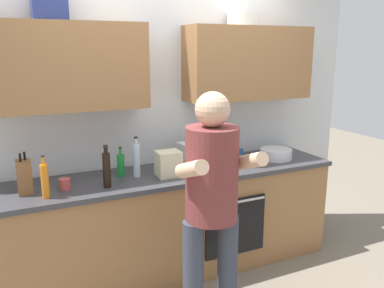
{
  "coord_description": "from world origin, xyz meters",
  "views": [
    {
      "loc": [
        -1.23,
        -2.96,
        1.91
      ],
      "look_at": [
        0.11,
        -0.1,
        1.15
      ],
      "focal_mm": 37.44,
      "sensor_mm": 36.0,
      "label": 1
    }
  ],
  "objects_px": {
    "person_standing": "(212,197)",
    "potted_herb": "(222,149)",
    "cup_ceramic": "(65,184)",
    "grocery_bag_rice": "(168,164)",
    "bottle_soda": "(121,165)",
    "grocery_bag_produce": "(191,154)",
    "bottle_soy": "(107,169)",
    "mixing_bowl": "(276,154)",
    "cup_tea": "(240,153)",
    "bottle_juice": "(45,181)",
    "bottle_wine": "(227,148)",
    "knife_block": "(24,177)",
    "bottle_water": "(137,159)"
  },
  "relations": [
    {
      "from": "person_standing",
      "to": "grocery_bag_produce",
      "type": "relative_size",
      "value": 7.91
    },
    {
      "from": "bottle_soy",
      "to": "bottle_soda",
      "type": "distance_m",
      "value": 0.28
    },
    {
      "from": "knife_block",
      "to": "cup_ceramic",
      "type": "bearing_deg",
      "value": -7.22
    },
    {
      "from": "bottle_soda",
      "to": "potted_herb",
      "type": "bearing_deg",
      "value": -0.18
    },
    {
      "from": "bottle_wine",
      "to": "person_standing",
      "type": "bearing_deg",
      "value": -124.33
    },
    {
      "from": "cup_ceramic",
      "to": "mixing_bowl",
      "type": "distance_m",
      "value": 1.91
    },
    {
      "from": "bottle_water",
      "to": "person_standing",
      "type": "bearing_deg",
      "value": -74.04
    },
    {
      "from": "bottle_soda",
      "to": "grocery_bag_produce",
      "type": "height_order",
      "value": "bottle_soda"
    },
    {
      "from": "bottle_soda",
      "to": "cup_tea",
      "type": "bearing_deg",
      "value": 3.26
    },
    {
      "from": "bottle_wine",
      "to": "knife_block",
      "type": "xyz_separation_m",
      "value": [
        -1.78,
        -0.22,
        0.03
      ]
    },
    {
      "from": "bottle_soy",
      "to": "bottle_juice",
      "type": "height_order",
      "value": "bottle_soy"
    },
    {
      "from": "bottle_juice",
      "to": "grocery_bag_rice",
      "type": "distance_m",
      "value": 0.96
    },
    {
      "from": "bottle_water",
      "to": "grocery_bag_produce",
      "type": "xyz_separation_m",
      "value": [
        0.52,
        0.09,
        -0.04
      ]
    },
    {
      "from": "potted_herb",
      "to": "knife_block",
      "type": "bearing_deg",
      "value": -176.76
    },
    {
      "from": "mixing_bowl",
      "to": "grocery_bag_produce",
      "type": "height_order",
      "value": "grocery_bag_produce"
    },
    {
      "from": "person_standing",
      "to": "mixing_bowl",
      "type": "distance_m",
      "value": 1.36
    },
    {
      "from": "cup_ceramic",
      "to": "grocery_bag_rice",
      "type": "relative_size",
      "value": 0.41
    },
    {
      "from": "bottle_soda",
      "to": "bottle_soy",
      "type": "bearing_deg",
      "value": -126.84
    },
    {
      "from": "bottle_juice",
      "to": "cup_ceramic",
      "type": "distance_m",
      "value": 0.21
    },
    {
      "from": "bottle_wine",
      "to": "bottle_juice",
      "type": "height_order",
      "value": "bottle_juice"
    },
    {
      "from": "person_standing",
      "to": "potted_herb",
      "type": "height_order",
      "value": "person_standing"
    },
    {
      "from": "bottle_soy",
      "to": "mixing_bowl",
      "type": "xyz_separation_m",
      "value": [
        1.62,
        0.11,
        -0.09
      ]
    },
    {
      "from": "bottle_water",
      "to": "knife_block",
      "type": "bearing_deg",
      "value": -177.9
    },
    {
      "from": "cup_ceramic",
      "to": "grocery_bag_produce",
      "type": "distance_m",
      "value": 1.11
    },
    {
      "from": "grocery_bag_rice",
      "to": "bottle_soy",
      "type": "bearing_deg",
      "value": -173.25
    },
    {
      "from": "mixing_bowl",
      "to": "grocery_bag_produce",
      "type": "xyz_separation_m",
      "value": [
        -0.82,
        0.13,
        0.06
      ]
    },
    {
      "from": "knife_block",
      "to": "grocery_bag_rice",
      "type": "relative_size",
      "value": 1.47
    },
    {
      "from": "cup_tea",
      "to": "cup_ceramic",
      "type": "xyz_separation_m",
      "value": [
        -1.62,
        -0.2,
        -0.0
      ]
    },
    {
      "from": "potted_herb",
      "to": "grocery_bag_rice",
      "type": "bearing_deg",
      "value": -164.91
    },
    {
      "from": "person_standing",
      "to": "grocery_bag_produce",
      "type": "height_order",
      "value": "person_standing"
    },
    {
      "from": "bottle_wine",
      "to": "grocery_bag_rice",
      "type": "relative_size",
      "value": 1.11
    },
    {
      "from": "cup_ceramic",
      "to": "grocery_bag_produce",
      "type": "relative_size",
      "value": 0.4
    },
    {
      "from": "mixing_bowl",
      "to": "potted_herb",
      "type": "distance_m",
      "value": 0.54
    },
    {
      "from": "potted_herb",
      "to": "bottle_juice",
      "type": "bearing_deg",
      "value": -170.39
    },
    {
      "from": "knife_block",
      "to": "bottle_juice",
      "type": "bearing_deg",
      "value": -53.53
    },
    {
      "from": "cup_tea",
      "to": "mixing_bowl",
      "type": "xyz_separation_m",
      "value": [
        0.29,
        -0.17,
        0.0
      ]
    },
    {
      "from": "knife_block",
      "to": "potted_herb",
      "type": "relative_size",
      "value": 1.26
    },
    {
      "from": "bottle_soy",
      "to": "mixing_bowl",
      "type": "relative_size",
      "value": 1.1
    },
    {
      "from": "cup_tea",
      "to": "cup_ceramic",
      "type": "bearing_deg",
      "value": -173.08
    },
    {
      "from": "bottle_wine",
      "to": "cup_tea",
      "type": "relative_size",
      "value": 2.69
    },
    {
      "from": "bottle_soda",
      "to": "mixing_bowl",
      "type": "height_order",
      "value": "bottle_soda"
    },
    {
      "from": "bottle_juice",
      "to": "mixing_bowl",
      "type": "xyz_separation_m",
      "value": [
        2.05,
        0.15,
        -0.08
      ]
    },
    {
      "from": "grocery_bag_produce",
      "to": "bottle_soda",
      "type": "bearing_deg",
      "value": -178.17
    },
    {
      "from": "bottle_soy",
      "to": "cup_tea",
      "type": "xyz_separation_m",
      "value": [
        1.32,
        0.29,
        -0.1
      ]
    },
    {
      "from": "bottle_soda",
      "to": "bottle_juice",
      "type": "distance_m",
      "value": 0.66
    },
    {
      "from": "mixing_bowl",
      "to": "person_standing",
      "type": "bearing_deg",
      "value": -144.12
    },
    {
      "from": "cup_tea",
      "to": "bottle_wine",
      "type": "bearing_deg",
      "value": 151.97
    },
    {
      "from": "cup_ceramic",
      "to": "potted_herb",
      "type": "height_order",
      "value": "potted_herb"
    },
    {
      "from": "bottle_soy",
      "to": "cup_tea",
      "type": "relative_size",
      "value": 3.8
    },
    {
      "from": "knife_block",
      "to": "potted_herb",
      "type": "height_order",
      "value": "knife_block"
    }
  ]
}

